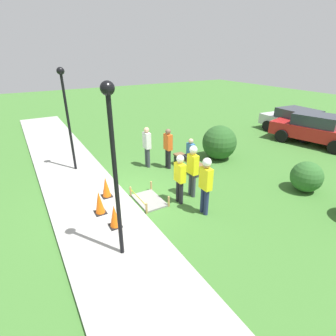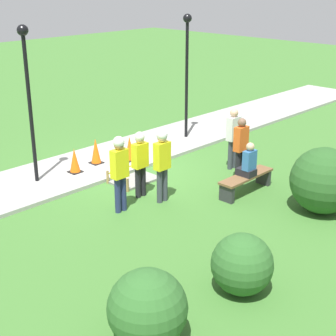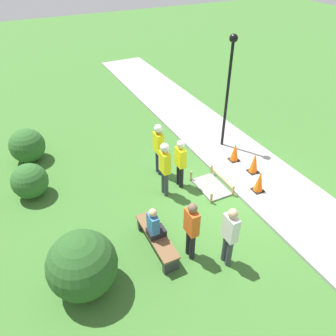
# 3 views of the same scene
# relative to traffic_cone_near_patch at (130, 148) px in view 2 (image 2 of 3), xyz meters

# --- Properties ---
(ground_plane) EXTENTS (60.00, 60.00, 0.00)m
(ground_plane) POSITION_rel_traffic_cone_near_patch_xyz_m (0.34, 0.66, -0.46)
(ground_plane) COLOR #3D702D
(sidewalk) EXTENTS (28.00, 2.54, 0.10)m
(sidewalk) POSITION_rel_traffic_cone_near_patch_xyz_m (0.34, -0.61, -0.41)
(sidewalk) COLOR #9E9E99
(sidewalk) RESTS_ON ground_plane
(wet_concrete_patch) EXTENTS (1.29, 0.85, 0.37)m
(wet_concrete_patch) POSITION_rel_traffic_cone_near_patch_xyz_m (0.87, 1.17, -0.42)
(wet_concrete_patch) COLOR gray
(wet_concrete_patch) RESTS_ON ground_plane
(traffic_cone_near_patch) EXTENTS (0.34, 0.34, 0.72)m
(traffic_cone_near_patch) POSITION_rel_traffic_cone_near_patch_xyz_m (0.00, 0.00, 0.00)
(traffic_cone_near_patch) COLOR black
(traffic_cone_near_patch) RESTS_ON sidewalk
(traffic_cone_far_patch) EXTENTS (0.34, 0.34, 0.75)m
(traffic_cone_far_patch) POSITION_rel_traffic_cone_near_patch_xyz_m (0.87, -0.50, 0.01)
(traffic_cone_far_patch) COLOR black
(traffic_cone_far_patch) RESTS_ON sidewalk
(traffic_cone_sidewalk_edge) EXTENTS (0.34, 0.34, 0.69)m
(traffic_cone_sidewalk_edge) POSITION_rel_traffic_cone_near_patch_xyz_m (1.74, -0.34, -0.02)
(traffic_cone_sidewalk_edge) COLOR black
(traffic_cone_sidewalk_edge) RESTS_ON sidewalk
(park_bench) EXTENTS (1.78, 0.44, 0.48)m
(park_bench) POSITION_rel_traffic_cone_near_patch_xyz_m (-0.60, 3.79, -0.12)
(park_bench) COLOR #2D2D33
(park_bench) RESTS_ON ground_plane
(person_seated_on_bench) EXTENTS (0.36, 0.44, 0.89)m
(person_seated_on_bench) POSITION_rel_traffic_cone_near_patch_xyz_m (-0.58, 3.84, 0.37)
(person_seated_on_bench) COLOR black
(person_seated_on_bench) RESTS_ON park_bench
(worker_supervisor) EXTENTS (0.40, 0.27, 1.85)m
(worker_supervisor) POSITION_rel_traffic_cone_near_patch_xyz_m (1.29, 2.63, 0.66)
(worker_supervisor) COLOR #383D47
(worker_supervisor) RESTS_ON ground_plane
(worker_assistant) EXTENTS (0.40, 0.25, 1.70)m
(worker_assistant) POSITION_rel_traffic_cone_near_patch_xyz_m (1.44, 2.02, 0.54)
(worker_assistant) COLOR black
(worker_assistant) RESTS_ON ground_plane
(worker_trainee) EXTENTS (0.40, 0.27, 1.86)m
(worker_trainee) POSITION_rel_traffic_cone_near_patch_xyz_m (2.37, 2.33, 0.66)
(worker_trainee) COLOR navy
(worker_trainee) RESTS_ON ground_plane
(bystander_in_orange_shirt) EXTENTS (0.40, 0.23, 1.74)m
(bystander_in_orange_shirt) POSITION_rel_traffic_cone_near_patch_xyz_m (-1.20, 3.14, 0.53)
(bystander_in_orange_shirt) COLOR black
(bystander_in_orange_shirt) RESTS_ON ground_plane
(bystander_in_gray_shirt) EXTENTS (0.40, 0.23, 1.77)m
(bystander_in_gray_shirt) POSITION_rel_traffic_cone_near_patch_xyz_m (-1.77, 2.44, 0.55)
(bystander_in_gray_shirt) COLOR #383D47
(bystander_in_gray_shirt) RESTS_ON ground_plane
(lamppost_near) EXTENTS (0.28, 0.28, 4.05)m
(lamppost_near) POSITION_rel_traffic_cone_near_patch_xyz_m (2.83, -0.56, 2.28)
(lamppost_near) COLOR black
(lamppost_near) RESTS_ON sidewalk
(lamppost_far) EXTENTS (0.28, 0.28, 4.03)m
(lamppost_far) POSITION_rel_traffic_cone_near_patch_xyz_m (-2.90, -0.38, 2.27)
(lamppost_far) COLOR black
(lamppost_far) RESTS_ON sidewalk
(shrub_rounded_near) EXTENTS (1.10, 1.10, 1.10)m
(shrub_rounded_near) POSITION_rel_traffic_cone_near_patch_xyz_m (3.07, 6.36, 0.09)
(shrub_rounded_near) COLOR #2D6028
(shrub_rounded_near) RESTS_ON ground_plane
(shrub_rounded_mid) EXTENTS (1.57, 1.57, 1.57)m
(shrub_rounded_mid) POSITION_rel_traffic_cone_near_patch_xyz_m (-0.93, 5.74, 0.33)
(shrub_rounded_mid) COLOR #285623
(shrub_rounded_mid) RESTS_ON ground_plane
(shrub_rounded_far) EXTENTS (1.23, 1.23, 1.23)m
(shrub_rounded_far) POSITION_rel_traffic_cone_near_patch_xyz_m (5.15, 6.16, 0.16)
(shrub_rounded_far) COLOR #2D6028
(shrub_rounded_far) RESTS_ON ground_plane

